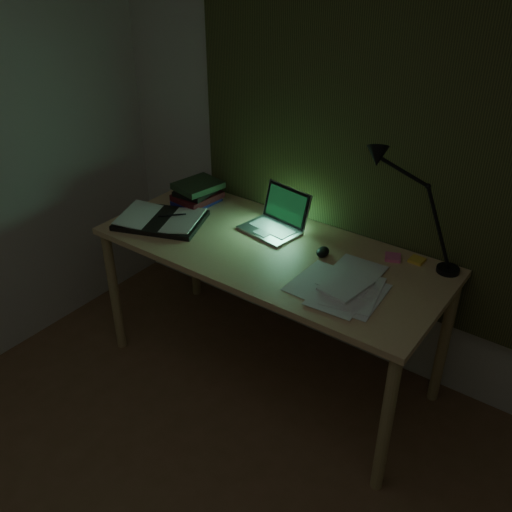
{
  "coord_description": "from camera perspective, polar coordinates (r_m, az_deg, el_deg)",
  "views": [
    {
      "loc": [
        1.0,
        -0.5,
        2.24
      ],
      "look_at": [
        -0.39,
        1.41,
        0.82
      ],
      "focal_mm": 40.0,
      "sensor_mm": 36.0,
      "label": 1
    }
  ],
  "objects": [
    {
      "name": "wall_back",
      "position": [
        2.87,
        13.52,
        9.92
      ],
      "size": [
        3.5,
        0.0,
        2.5
      ],
      "primitive_type": "cube",
      "color": "beige",
      "rests_on": "ground"
    },
    {
      "name": "curtain",
      "position": [
        2.77,
        13.69,
        13.54
      ],
      "size": [
        2.2,
        0.06,
        2.0
      ],
      "primitive_type": "cube",
      "color": "#2F3118",
      "rests_on": "wall_back"
    },
    {
      "name": "desk",
      "position": [
        3.08,
        1.32,
        -5.72
      ],
      "size": [
        1.77,
        0.77,
        0.81
      ],
      "primitive_type": null,
      "color": "tan",
      "rests_on": "floor"
    },
    {
      "name": "laptop",
      "position": [
        2.95,
        1.39,
        4.26
      ],
      "size": [
        0.35,
        0.38,
        0.21
      ],
      "primitive_type": null,
      "rotation": [
        0.0,
        0.0,
        -0.16
      ],
      "color": "silver",
      "rests_on": "desk"
    },
    {
      "name": "open_textbook",
      "position": [
        3.13,
        -9.49,
        3.64
      ],
      "size": [
        0.53,
        0.46,
        0.04
      ],
      "primitive_type": null,
      "rotation": [
        0.0,
        0.0,
        0.36
      ],
      "color": "white",
      "rests_on": "desk"
    },
    {
      "name": "book_stack",
      "position": [
        3.3,
        -5.89,
        6.32
      ],
      "size": [
        0.22,
        0.26,
        0.13
      ],
      "primitive_type": null,
      "rotation": [
        0.0,
        0.0,
        -0.06
      ],
      "color": "white",
      "rests_on": "desk"
    },
    {
      "name": "loose_papers",
      "position": [
        2.61,
        8.15,
        -2.47
      ],
      "size": [
        0.46,
        0.47,
        0.02
      ],
      "primitive_type": null,
      "rotation": [
        0.0,
        0.0,
        -0.29
      ],
      "color": "silver",
      "rests_on": "desk"
    },
    {
      "name": "mouse",
      "position": [
        2.8,
        6.69,
        0.41
      ],
      "size": [
        0.08,
        0.11,
        0.04
      ],
      "primitive_type": "ellipsoid",
      "rotation": [
        0.0,
        0.0,
        0.25
      ],
      "color": "black",
      "rests_on": "desk"
    },
    {
      "name": "sticky_yellow",
      "position": [
        2.85,
        15.8,
        -0.4
      ],
      "size": [
        0.07,
        0.07,
        0.01
      ],
      "primitive_type": "cube",
      "rotation": [
        0.0,
        0.0,
        -0.04
      ],
      "color": "yellow",
      "rests_on": "desk"
    },
    {
      "name": "sticky_pink",
      "position": [
        2.84,
        13.52,
        -0.13
      ],
      "size": [
        0.1,
        0.1,
        0.02
      ],
      "primitive_type": "cube",
      "rotation": [
        0.0,
        0.0,
        0.4
      ],
      "color": "pink",
      "rests_on": "desk"
    },
    {
      "name": "desk_lamp",
      "position": [
        2.68,
        19.62,
        3.72
      ],
      "size": [
        0.4,
        0.33,
        0.58
      ],
      "primitive_type": null,
      "rotation": [
        0.0,
        0.0,
        -0.07
      ],
      "color": "black",
      "rests_on": "desk"
    }
  ]
}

